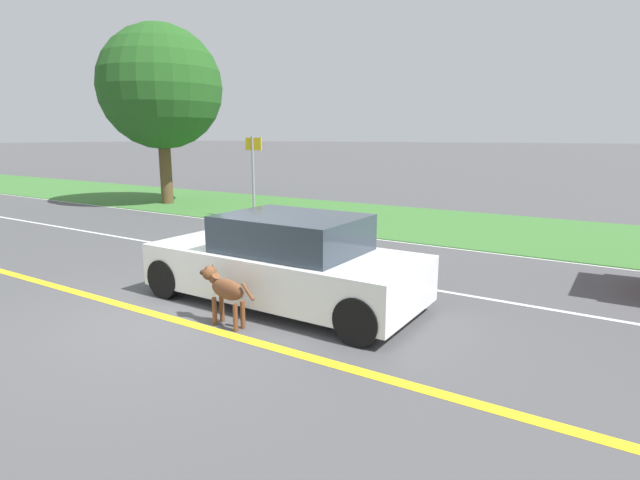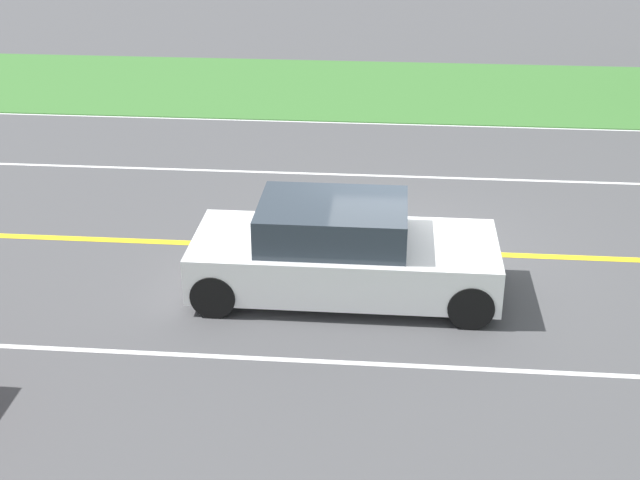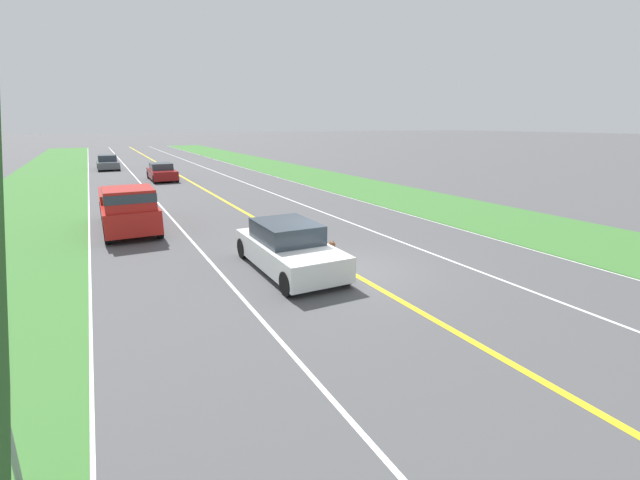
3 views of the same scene
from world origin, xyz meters
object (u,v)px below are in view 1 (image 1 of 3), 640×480
ego_car (285,262)px  dog (224,289)px  street_sign (253,168)px  roadside_tree_right_near (161,88)px

ego_car → dog: ego_car is taller
ego_car → street_sign: 8.63m
ego_car → street_sign: size_ratio=1.69×
ego_car → roadside_tree_right_near: 13.96m
dog → ego_car: bearing=-1.7°
roadside_tree_right_near → street_sign: (-1.04, -5.40, -2.83)m
ego_car → roadside_tree_right_near: roadside_tree_right_near is taller
ego_car → roadside_tree_right_near: (7.30, 11.26, 3.83)m
ego_car → dog: 1.30m
ego_car → street_sign: street_sign is taller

